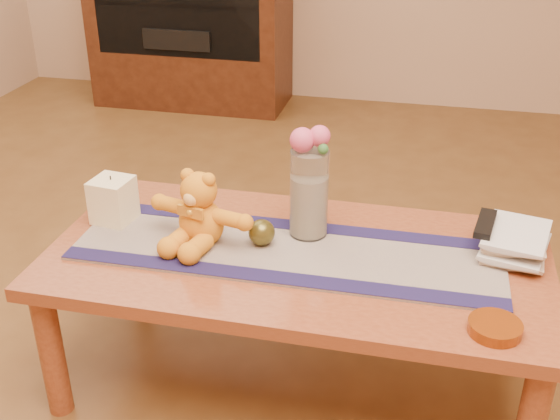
% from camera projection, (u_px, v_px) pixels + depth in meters
% --- Properties ---
extents(floor, '(5.50, 5.50, 0.00)m').
position_uv_depth(floor, '(296.00, 377.00, 2.14)').
color(floor, brown).
rests_on(floor, ground).
extents(coffee_table_top, '(1.40, 0.70, 0.04)m').
position_uv_depth(coffee_table_top, '(297.00, 259.00, 1.94)').
color(coffee_table_top, brown).
rests_on(coffee_table_top, floor).
extents(table_leg_fl, '(0.07, 0.07, 0.41)m').
position_uv_depth(table_leg_fl, '(52.00, 353.00, 1.92)').
color(table_leg_fl, brown).
rests_on(table_leg_fl, floor).
extents(table_leg_bl, '(0.07, 0.07, 0.41)m').
position_uv_depth(table_leg_bl, '(136.00, 250.00, 2.43)').
color(table_leg_bl, brown).
rests_on(table_leg_bl, floor).
extents(table_leg_br, '(0.07, 0.07, 0.41)m').
position_uv_depth(table_leg_br, '(513.00, 297.00, 2.17)').
color(table_leg_br, brown).
rests_on(table_leg_br, floor).
extents(persian_runner, '(1.20, 0.36, 0.01)m').
position_uv_depth(persian_runner, '(287.00, 251.00, 1.93)').
color(persian_runner, '#221B4E').
rests_on(persian_runner, coffee_table_top).
extents(runner_border_near, '(1.20, 0.07, 0.00)m').
position_uv_depth(runner_border_near, '(275.00, 277.00, 1.81)').
color(runner_border_near, '#1A1541').
rests_on(runner_border_near, persian_runner).
extents(runner_border_far, '(1.20, 0.07, 0.00)m').
position_uv_depth(runner_border_far, '(297.00, 225.00, 2.06)').
color(runner_border_far, '#1A1541').
rests_on(runner_border_far, persian_runner).
extents(teddy_bear, '(0.35, 0.31, 0.21)m').
position_uv_depth(teddy_bear, '(201.00, 208.00, 1.93)').
color(teddy_bear, orange).
rests_on(teddy_bear, persian_runner).
extents(pillar_candle, '(0.12, 0.12, 0.13)m').
position_uv_depth(pillar_candle, '(113.00, 200.00, 2.06)').
color(pillar_candle, '#FFF2BB').
rests_on(pillar_candle, persian_runner).
extents(candle_wick, '(0.00, 0.00, 0.01)m').
position_uv_depth(candle_wick, '(110.00, 178.00, 2.03)').
color(candle_wick, black).
rests_on(candle_wick, pillar_candle).
extents(glass_vase, '(0.11, 0.11, 0.26)m').
position_uv_depth(glass_vase, '(309.00, 193.00, 1.96)').
color(glass_vase, silver).
rests_on(glass_vase, persian_runner).
extents(potpourri_fill, '(0.09, 0.09, 0.18)m').
position_uv_depth(potpourri_fill, '(309.00, 206.00, 1.98)').
color(potpourri_fill, beige).
rests_on(potpourri_fill, glass_vase).
extents(rose_left, '(0.07, 0.07, 0.07)m').
position_uv_depth(rose_left, '(302.00, 140.00, 1.88)').
color(rose_left, '#D04970').
rests_on(rose_left, glass_vase).
extents(rose_right, '(0.06, 0.06, 0.06)m').
position_uv_depth(rose_right, '(320.00, 136.00, 1.88)').
color(rose_right, '#D04970').
rests_on(rose_right, glass_vase).
extents(blue_flower_back, '(0.04, 0.04, 0.04)m').
position_uv_depth(blue_flower_back, '(316.00, 137.00, 1.91)').
color(blue_flower_back, '#475A99').
rests_on(blue_flower_back, glass_vase).
extents(blue_flower_side, '(0.04, 0.04, 0.04)m').
position_uv_depth(blue_flower_side, '(301.00, 141.00, 1.91)').
color(blue_flower_side, '#475A99').
rests_on(blue_flower_side, glass_vase).
extents(leaf_sprig, '(0.03, 0.03, 0.03)m').
position_uv_depth(leaf_sprig, '(323.00, 149.00, 1.86)').
color(leaf_sprig, '#33662D').
rests_on(leaf_sprig, glass_vase).
extents(bronze_ball, '(0.08, 0.08, 0.08)m').
position_uv_depth(bronze_ball, '(262.00, 232.00, 1.94)').
color(bronze_ball, '#4A4418').
rests_on(bronze_ball, persian_runner).
extents(book_bottom, '(0.19, 0.24, 0.02)m').
position_uv_depth(book_bottom, '(482.00, 245.00, 1.95)').
color(book_bottom, beige).
rests_on(book_bottom, coffee_table_top).
extents(book_lower, '(0.21, 0.26, 0.02)m').
position_uv_depth(book_lower, '(485.00, 240.00, 1.94)').
color(book_lower, beige).
rests_on(book_lower, book_bottom).
extents(book_upper, '(0.18, 0.23, 0.02)m').
position_uv_depth(book_upper, '(482.00, 233.00, 1.94)').
color(book_upper, beige).
rests_on(book_upper, book_lower).
extents(book_top, '(0.21, 0.25, 0.02)m').
position_uv_depth(book_top, '(486.00, 228.00, 1.92)').
color(book_top, beige).
rests_on(book_top, book_upper).
extents(tv_remote, '(0.07, 0.17, 0.02)m').
position_uv_depth(tv_remote, '(485.00, 224.00, 1.91)').
color(tv_remote, black).
rests_on(tv_remote, book_top).
extents(amber_dish, '(0.13, 0.13, 0.03)m').
position_uv_depth(amber_dish, '(495.00, 328.00, 1.61)').
color(amber_dish, '#BF5914').
rests_on(amber_dish, coffee_table_top).
extents(media_cabinet, '(1.20, 0.50, 1.10)m').
position_uv_depth(media_cabinet, '(190.00, 16.00, 4.27)').
color(media_cabinet, black).
rests_on(media_cabinet, floor).
extents(cabinet_cavity, '(1.02, 0.03, 0.61)m').
position_uv_depth(cabinet_cavity, '(176.00, 5.00, 4.02)').
color(cabinet_cavity, black).
rests_on(cabinet_cavity, media_cabinet).
extents(cabinet_shelf, '(1.02, 0.20, 0.02)m').
position_uv_depth(cabinet_shelf, '(181.00, 3.00, 4.09)').
color(cabinet_shelf, black).
rests_on(cabinet_shelf, media_cabinet).
extents(stereo_lower, '(0.42, 0.28, 0.12)m').
position_uv_depth(stereo_lower, '(184.00, 35.00, 4.20)').
color(stereo_lower, black).
rests_on(stereo_lower, media_cabinet).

